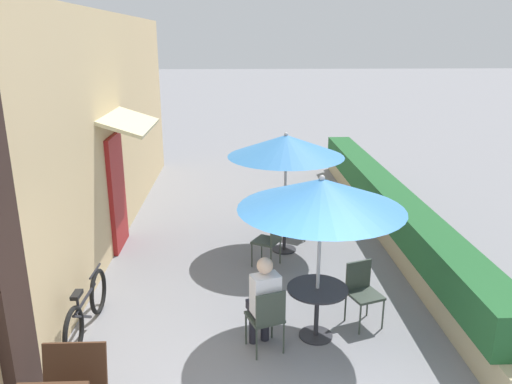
% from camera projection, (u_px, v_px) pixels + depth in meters
% --- Properties ---
extents(cafe_facade_wall, '(0.98, 11.22, 4.20)m').
position_uv_depth(cafe_facade_wall, '(110.00, 132.00, 9.19)').
color(cafe_facade_wall, '#D6B784').
rests_on(cafe_facade_wall, ground_plane).
extents(planter_hedge, '(0.60, 10.22, 1.01)m').
position_uv_depth(planter_hedge, '(386.00, 207.00, 9.88)').
color(planter_hedge, tan).
rests_on(planter_hedge, ground_plane).
extents(patio_table_near, '(0.78, 0.78, 0.71)m').
position_uv_depth(patio_table_near, '(317.00, 301.00, 6.40)').
color(patio_table_near, '#28282D').
rests_on(patio_table_near, ground_plane).
extents(patio_umbrella_near, '(2.04, 2.04, 2.20)m').
position_uv_depth(patio_umbrella_near, '(321.00, 194.00, 5.97)').
color(patio_umbrella_near, '#B7B7BC').
rests_on(patio_umbrella_near, ground_plane).
extents(cafe_chair_near_left, '(0.51, 0.51, 0.87)m').
position_uv_depth(cafe_chair_near_left, '(267.00, 315.00, 6.07)').
color(cafe_chair_near_left, '#384238').
rests_on(cafe_chair_near_left, ground_plane).
extents(seated_patron_near_left, '(0.44, 0.48, 1.25)m').
position_uv_depth(seated_patron_near_left, '(264.00, 299.00, 6.12)').
color(seated_patron_near_left, '#23232D').
rests_on(seated_patron_near_left, ground_plane).
extents(cafe_chair_near_right, '(0.51, 0.51, 0.87)m').
position_uv_depth(cafe_chair_near_right, '(362.00, 288.00, 6.73)').
color(cafe_chair_near_right, '#384238').
rests_on(cafe_chair_near_right, ground_plane).
extents(patio_table_mid, '(0.78, 0.78, 0.71)m').
position_uv_depth(patio_table_mid, '(285.00, 224.00, 9.06)').
color(patio_table_mid, '#28282D').
rests_on(patio_table_mid, ground_plane).
extents(patio_umbrella_mid, '(2.04, 2.04, 2.20)m').
position_uv_depth(patio_umbrella_mid, '(286.00, 146.00, 8.63)').
color(patio_umbrella_mid, '#B7B7BC').
rests_on(patio_umbrella_mid, ground_plane).
extents(cafe_chair_mid_left, '(0.55, 0.55, 0.87)m').
position_uv_depth(cafe_chair_mid_left, '(297.00, 211.00, 9.71)').
color(cafe_chair_mid_left, '#384238').
rests_on(cafe_chair_mid_left, ground_plane).
extents(cafe_chair_mid_right, '(0.55, 0.55, 0.87)m').
position_uv_depth(cafe_chair_mid_right, '(270.00, 238.00, 8.41)').
color(cafe_chair_mid_right, '#384238').
rests_on(cafe_chair_mid_right, ground_plane).
extents(bicycle_leaning, '(0.12, 1.67, 0.73)m').
position_uv_depth(bicycle_leaning, '(87.00, 310.00, 6.55)').
color(bicycle_leaning, black).
rests_on(bicycle_leaning, ground_plane).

